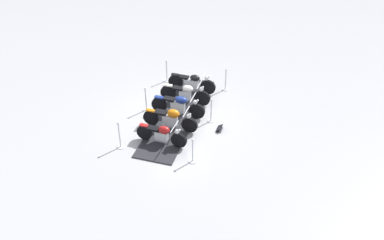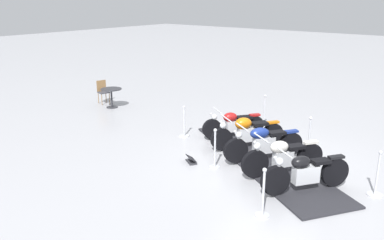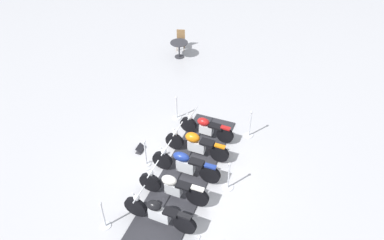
% 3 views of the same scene
% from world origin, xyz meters
% --- Properties ---
extents(ground_plane, '(80.00, 80.00, 0.00)m').
position_xyz_m(ground_plane, '(0.00, 0.00, 0.00)').
color(ground_plane, '#B2B2B7').
extents(display_platform, '(4.61, 6.02, 0.05)m').
position_xyz_m(display_platform, '(0.00, 0.00, 0.02)').
color(display_platform, '#28282D').
rests_on(display_platform, ground_plane).
extents(motorcycle_maroon, '(1.73, 1.28, 0.91)m').
position_xyz_m(motorcycle_maroon, '(-1.04, -1.68, 0.47)').
color(motorcycle_maroon, black).
rests_on(motorcycle_maroon, display_platform).
extents(motorcycle_copper, '(1.96, 1.39, 0.95)m').
position_xyz_m(motorcycle_copper, '(-0.50, -0.86, 0.53)').
color(motorcycle_copper, black).
rests_on(motorcycle_copper, display_platform).
extents(motorcycle_navy, '(2.01, 1.38, 0.98)m').
position_xyz_m(motorcycle_navy, '(0.03, -0.02, 0.52)').
color(motorcycle_navy, black).
rests_on(motorcycle_navy, display_platform).
extents(motorcycle_cream, '(1.95, 1.32, 1.02)m').
position_xyz_m(motorcycle_cream, '(0.56, 0.82, 0.51)').
color(motorcycle_cream, black).
rests_on(motorcycle_cream, display_platform).
extents(motorcycle_black, '(1.91, 1.34, 1.01)m').
position_xyz_m(motorcycle_black, '(1.08, 1.65, 0.50)').
color(motorcycle_black, black).
rests_on(motorcycle_black, display_platform).
extents(stanchion_left_front, '(0.31, 0.31, 1.14)m').
position_xyz_m(stanchion_left_front, '(-2.60, -1.45, 0.39)').
color(stanchion_left_front, silver).
rests_on(stanchion_left_front, ground_plane).
extents(stanchion_right_mid, '(0.29, 0.29, 1.07)m').
position_xyz_m(stanchion_right_mid, '(1.20, -0.76, 0.38)').
color(stanchion_right_mid, silver).
rests_on(stanchion_right_mid, ground_plane).
extents(stanchion_right_rear, '(0.30, 0.30, 1.06)m').
position_xyz_m(stanchion_right_rear, '(2.60, 1.45, 0.37)').
color(stanchion_right_rear, silver).
rests_on(stanchion_right_rear, ground_plane).
extents(stanchion_left_mid, '(0.35, 0.35, 1.11)m').
position_xyz_m(stanchion_left_mid, '(-1.20, 0.76, 0.34)').
color(stanchion_left_mid, silver).
rests_on(stanchion_left_mid, ground_plane).
extents(stanchion_right_front, '(0.33, 0.33, 1.01)m').
position_xyz_m(stanchion_right_front, '(-0.20, -2.97, 0.32)').
color(stanchion_right_front, silver).
rests_on(stanchion_right_front, ground_plane).
extents(stanchion_left_rear, '(0.36, 0.36, 1.07)m').
position_xyz_m(stanchion_left_rear, '(0.20, 2.97, 0.32)').
color(stanchion_left_rear, silver).
rests_on(stanchion_left_rear, ground_plane).
extents(info_placard, '(0.39, 0.46, 0.19)m').
position_xyz_m(info_placard, '(1.34, -1.44, 0.06)').
color(info_placard, '#333338').
rests_on(info_placard, ground_plane).
extents(cafe_table, '(0.83, 0.83, 0.77)m').
position_xyz_m(cafe_table, '(-1.09, -7.48, 0.58)').
color(cafe_table, '#2D2D33').
rests_on(cafe_table, ground_plane).
extents(cafe_chair_near_table, '(0.49, 0.49, 0.96)m').
position_xyz_m(cafe_chair_near_table, '(-1.30, -8.28, 0.55)').
color(cafe_chair_near_table, olive).
rests_on(cafe_chair_near_table, ground_plane).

